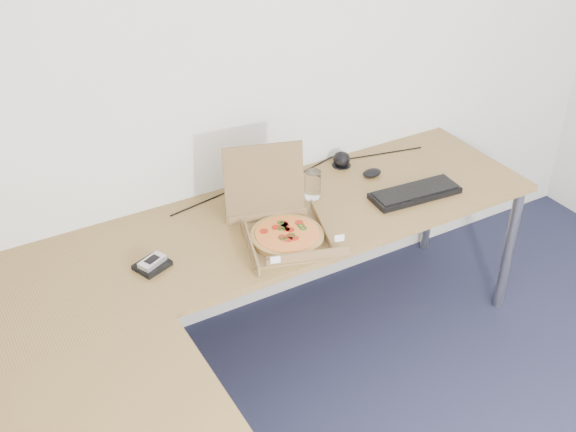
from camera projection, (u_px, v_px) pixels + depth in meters
desk at (241, 311)px, 2.60m from camera, size 2.50×2.20×0.73m
pizza_box at (285, 230)px, 2.91m from camera, size 0.34×0.39×0.34m
drinking_glass at (313, 184)px, 3.18m from camera, size 0.07×0.07×0.13m
keyboard at (415, 193)px, 3.21m from camera, size 0.42×0.18×0.03m
mouse at (372, 173)px, 3.36m from camera, size 0.11×0.08×0.03m
wallet at (152, 265)px, 2.76m from camera, size 0.15×0.14×0.02m
phone at (152, 262)px, 2.75m from camera, size 0.12×0.10×0.02m
dome_speaker at (342, 158)px, 3.43m from camera, size 0.09×0.09×0.08m
cable_bundle at (295, 176)px, 3.36m from camera, size 0.65×0.13×0.01m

